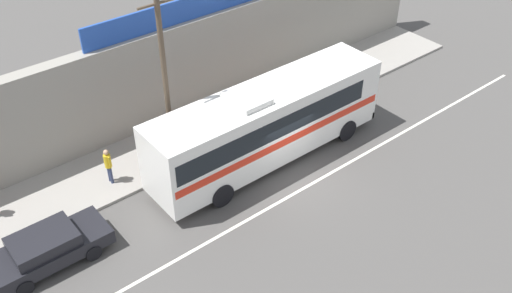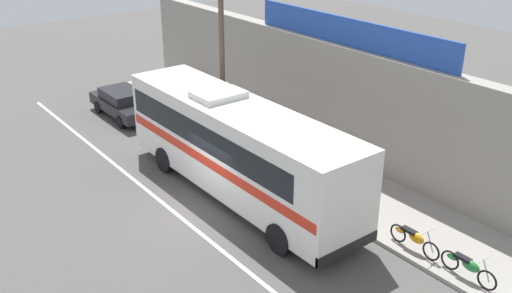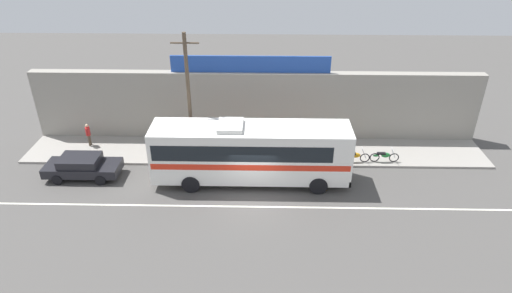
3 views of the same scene
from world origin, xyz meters
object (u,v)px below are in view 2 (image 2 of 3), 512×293
parked_car (123,102)px  pedestrian_far_left (177,79)px  utility_pole (222,52)px  pedestrian_near_shop (208,105)px  motorcycle_purple (414,238)px  motorcycle_orange (468,266)px  intercity_bus (236,144)px

parked_car → pedestrian_far_left: size_ratio=2.81×
parked_car → pedestrian_far_left: bearing=103.7°
utility_pole → pedestrian_near_shop: size_ratio=4.86×
motorcycle_purple → pedestrian_far_left: bearing=174.0°
pedestrian_near_shop → pedestrian_far_left: bearing=166.7°
parked_car → utility_pole: utility_pole is taller
motorcycle_orange → pedestrian_far_left: 19.40m
pedestrian_near_shop → motorcycle_purple: bearing=-3.2°
motorcycle_purple → pedestrian_far_left: 17.55m
pedestrian_near_shop → pedestrian_far_left: size_ratio=1.08×
motorcycle_orange → pedestrian_near_shop: pedestrian_near_shop is taller
parked_car → motorcycle_orange: parked_car is taller
utility_pole → motorcycle_orange: bearing=1.1°
intercity_bus → parked_car: 10.12m
motorcycle_orange → pedestrian_near_shop: size_ratio=1.09×
parked_car → utility_pole: bearing=14.7°
pedestrian_far_left → pedestrian_near_shop: bearing=-13.3°
intercity_bus → motorcycle_orange: intercity_bus is taller
utility_pole → pedestrian_near_shop: (-2.63, 0.88, -3.26)m
motorcycle_purple → motorcycle_orange: bearing=1.9°
intercity_bus → motorcycle_orange: (8.39, 2.15, -1.50)m
motorcycle_purple → pedestrian_near_shop: 12.79m
motorcycle_orange → parked_car: bearing=-174.1°
utility_pole → pedestrian_near_shop: bearing=161.5°
parked_car → pedestrian_near_shop: (3.79, 2.56, 0.39)m
parked_car → motorcycle_orange: (18.42, 1.90, -0.17)m
parked_car → utility_pole: 7.57m
utility_pole → pedestrian_far_left: bearing=164.8°
intercity_bus → pedestrian_near_shop: (-6.24, 2.81, -0.94)m
pedestrian_near_shop → intercity_bus: bearing=-24.2°
intercity_bus → pedestrian_near_shop: 6.90m
motorcycle_orange → motorcycle_purple: bearing=-178.1°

